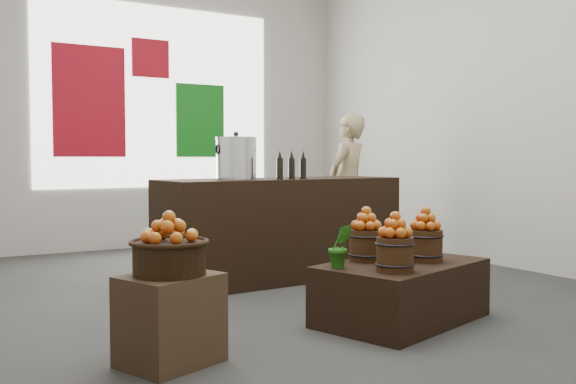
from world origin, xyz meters
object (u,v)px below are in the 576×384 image
crate (170,320)px  stock_pot_left (236,159)px  counter (281,229)px  wicker_basket (169,259)px  shopper (348,185)px  display_table (402,292)px

crate → stock_pot_left: (1.36, 1.92, 0.91)m
counter → stock_pot_left: bearing=180.0°
crate → stock_pot_left: size_ratio=1.39×
wicker_basket → crate: bearing=0.0°
shopper → stock_pot_left: bearing=-0.2°
counter → stock_pot_left: (-0.49, -0.02, 0.68)m
display_table → shopper: bearing=44.7°
display_table → stock_pot_left: stock_pot_left is taller
wicker_basket → shopper: shopper is taller
wicker_basket → display_table: size_ratio=0.33×
stock_pot_left → shopper: shopper is taller
crate → display_table: size_ratio=0.42×
wicker_basket → display_table: wicker_basket is taller
stock_pot_left → shopper: bearing=24.6°
counter → crate: bearing=-136.3°
counter → display_table: bearing=-94.7°
display_table → crate: bearing=165.8°
crate → counter: (1.85, 1.94, 0.23)m
wicker_basket → shopper: bearing=40.5°
display_table → shopper: (1.49, 2.72, 0.64)m
display_table → counter: bearing=71.4°
crate → wicker_basket: size_ratio=1.25×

